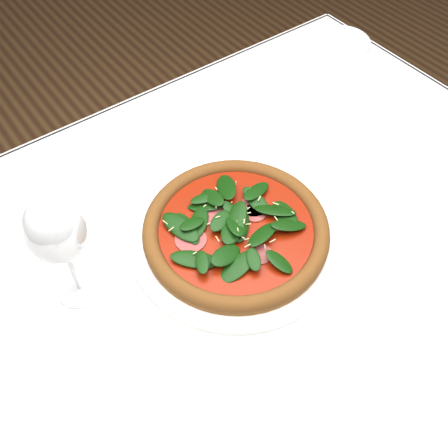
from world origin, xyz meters
TOP-DOWN VIEW (x-y plane):
  - ground at (0.00, 0.00)m, footprint 6.00×6.00m
  - dining_table at (0.00, 0.00)m, footprint 1.21×0.81m
  - plate at (0.03, 0.01)m, footprint 0.33×0.33m
  - pizza at (0.03, 0.01)m, footprint 0.33×0.33m
  - wine_glass at (-0.21, 0.07)m, footprint 0.08×0.08m
  - saucer_far at (0.54, 0.29)m, footprint 0.12×0.12m

SIDE VIEW (x-z plane):
  - ground at x=0.00m, z-range 0.00..0.00m
  - dining_table at x=0.00m, z-range 0.27..1.02m
  - saucer_far at x=0.54m, z-range 0.75..0.76m
  - plate at x=0.03m, z-range 0.75..0.76m
  - pizza at x=0.03m, z-range 0.76..0.79m
  - wine_glass at x=-0.21m, z-range 0.79..0.98m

